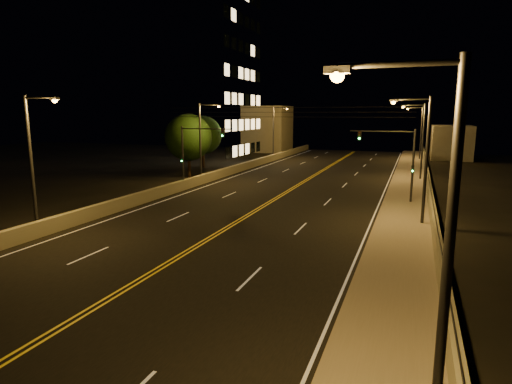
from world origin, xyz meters
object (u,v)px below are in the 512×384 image
(streetlight_0, at_px, (432,244))
(streetlight_4, at_px, (34,156))
(traffic_signal_left, at_px, (192,150))
(streetlight_1, at_px, (422,153))
(streetlight_2, at_px, (420,137))
(tree_1, at_px, (203,135))
(traffic_signal_right, at_px, (400,157))
(building_tower, at_px, (172,64))
(tree_0, at_px, (188,137))
(streetlight_3, at_px, (419,129))
(streetlight_5, at_px, (203,137))
(streetlight_6, at_px, (275,129))

(streetlight_0, bearing_deg, streetlight_4, 153.85)
(streetlight_0, xyz_separation_m, traffic_signal_left, (-20.30, 27.45, -1.01))
(streetlight_1, height_order, streetlight_4, same)
(streetlight_0, distance_m, streetlight_2, 40.94)
(tree_1, bearing_deg, traffic_signal_right, -31.85)
(building_tower, xyz_separation_m, tree_0, (11.47, -15.80, -10.23))
(streetlight_1, bearing_deg, streetlight_3, 90.00)
(streetlight_5, distance_m, building_tower, 26.17)
(traffic_signal_right, bearing_deg, traffic_signal_left, 180.00)
(streetlight_6, distance_m, tree_0, 21.82)
(streetlight_6, xyz_separation_m, building_tower, (-14.98, -5.73, 9.96))
(traffic_signal_right, bearing_deg, building_tower, 146.11)
(streetlight_4, bearing_deg, streetlight_3, 67.89)
(streetlight_0, bearing_deg, building_tower, 125.57)
(streetlight_2, height_order, traffic_signal_left, streetlight_2)
(streetlight_1, xyz_separation_m, streetlight_2, (0.00, 20.39, 0.00))
(streetlight_4, xyz_separation_m, tree_1, (-6.09, 33.09, -0.45))
(streetlight_5, xyz_separation_m, traffic_signal_right, (19.90, -4.42, -1.01))
(streetlight_5, relative_size, building_tower, 0.27)
(streetlight_0, relative_size, traffic_signal_left, 1.37)
(traffic_signal_right, bearing_deg, streetlight_0, -86.87)
(streetlight_0, xyz_separation_m, building_tower, (-36.38, 50.87, 9.96))
(streetlight_1, bearing_deg, building_tower, 140.19)
(streetlight_0, bearing_deg, streetlight_6, 110.71)
(streetlight_2, bearing_deg, building_tower, 164.73)
(streetlight_4, distance_m, tree_1, 33.65)
(streetlight_2, xyz_separation_m, streetlight_6, (-21.40, 15.66, 0.00))
(tree_1, bearing_deg, streetlight_6, 64.91)
(streetlight_0, xyz_separation_m, traffic_signal_right, (-1.50, 27.45, -1.01))
(streetlight_3, bearing_deg, streetlight_5, -124.35)
(traffic_signal_left, bearing_deg, tree_1, 114.01)
(traffic_signal_right, distance_m, traffic_signal_left, 18.79)
(streetlight_5, bearing_deg, streetlight_4, -90.00)
(streetlight_6, height_order, building_tower, building_tower)
(building_tower, bearing_deg, streetlight_6, 20.91)
(streetlight_3, bearing_deg, traffic_signal_left, -119.60)
(streetlight_0, height_order, streetlight_4, same)
(streetlight_0, xyz_separation_m, streetlight_2, (0.00, 40.94, 0.00))
(streetlight_0, height_order, tree_1, streetlight_0)
(streetlight_6, bearing_deg, tree_0, -99.26)
(streetlight_4, xyz_separation_m, streetlight_6, (0.00, 46.09, 0.00))
(streetlight_2, bearing_deg, streetlight_3, 90.00)
(streetlight_3, bearing_deg, streetlight_0, -90.00)
(building_tower, bearing_deg, tree_1, -39.30)
(streetlight_3, height_order, traffic_signal_left, streetlight_3)
(streetlight_1, height_order, building_tower, building_tower)
(streetlight_0, relative_size, streetlight_2, 1.00)
(tree_0, bearing_deg, streetlight_6, 80.74)
(tree_1, bearing_deg, streetlight_3, 35.46)
(tree_1, bearing_deg, streetlight_2, -5.52)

